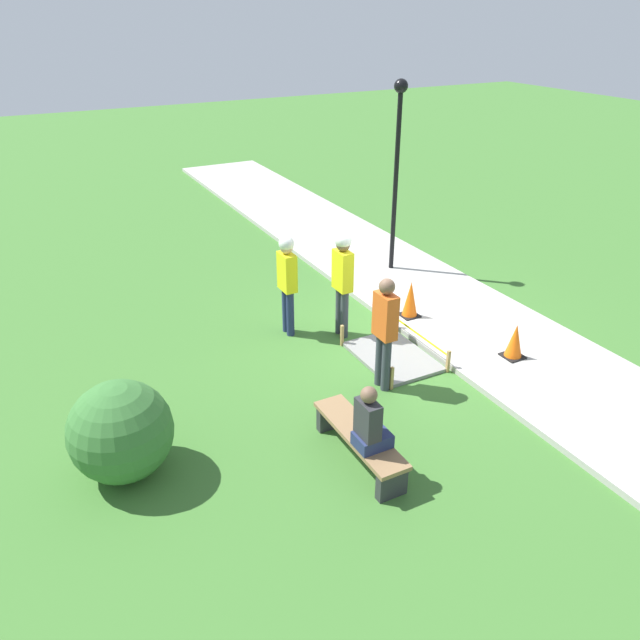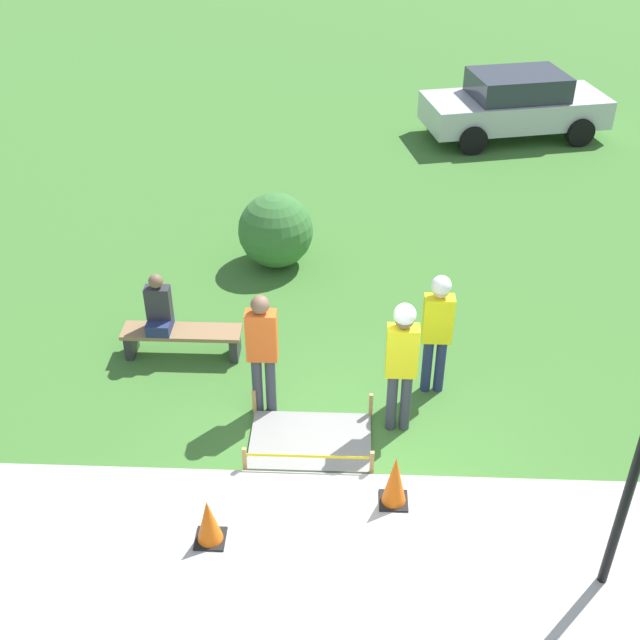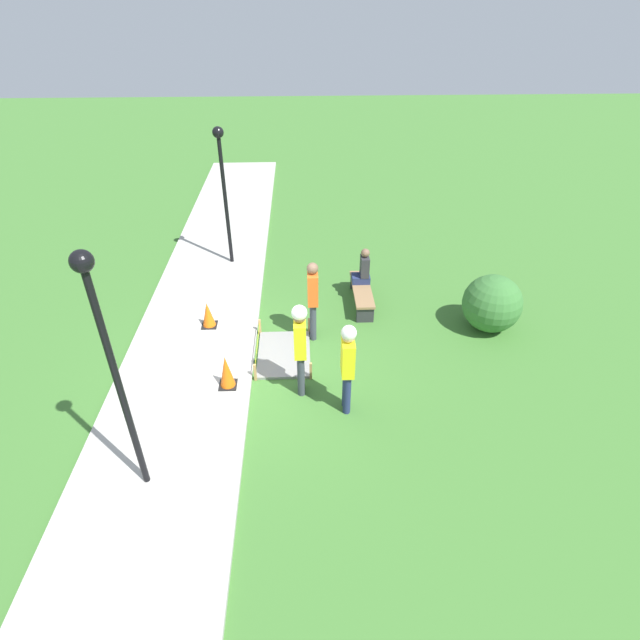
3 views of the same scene
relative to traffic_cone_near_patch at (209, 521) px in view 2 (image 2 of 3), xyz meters
name	(u,v)px [view 2 (image 2 of 3)]	position (x,y,z in m)	size (l,w,h in m)	color
ground_plane	(346,479)	(1.50, 1.09, -0.40)	(60.00, 60.00, 0.00)	#3D702D
sidewalk	(344,565)	(1.50, -0.26, -0.35)	(28.00, 2.69, 0.10)	#ADAAA3
wet_concrete_patch	(310,441)	(1.03, 1.71, -0.36)	(1.62, 1.15, 0.39)	gray
traffic_cone_near_patch	(209,521)	(0.00, 0.00, 0.00)	(0.34, 0.34, 0.60)	black
traffic_cone_far_patch	(395,480)	(2.07, 0.65, 0.05)	(0.34, 0.34, 0.70)	black
park_bench	(182,337)	(-0.96, 3.57, -0.08)	(1.75, 0.44, 0.44)	#2D2D33
person_seated_on_bench	(159,308)	(-1.27, 3.62, 0.40)	(0.36, 0.44, 0.89)	navy
worker_supervisor	(438,324)	(2.68, 2.89, 0.73)	(0.40, 0.27, 1.86)	navy
worker_assistant	(402,355)	(2.17, 2.07, 0.80)	(0.40, 0.28, 1.95)	#383D47
bystander_in_orange_shirt	(262,348)	(0.38, 2.35, 0.66)	(0.40, 0.24, 1.84)	#383D47
parked_car_silver	(515,104)	(5.32, 12.66, 0.39)	(4.51, 2.65, 1.52)	#BCBCC1
shrub_rounded_near	(276,231)	(0.20, 6.34, 0.26)	(1.31, 1.31, 1.31)	#387033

